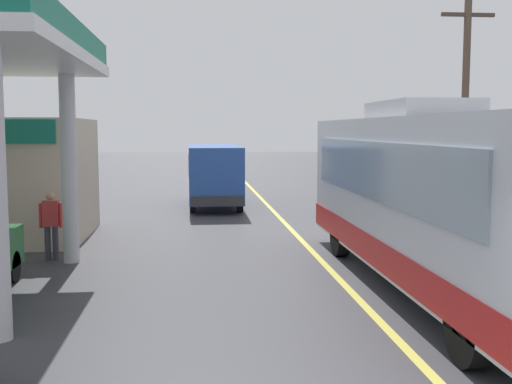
% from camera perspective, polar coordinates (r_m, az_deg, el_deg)
% --- Properties ---
extents(ground, '(120.00, 120.00, 0.00)m').
position_cam_1_polar(ground, '(25.13, 1.16, -1.31)').
color(ground, '#38383D').
extents(lane_divider_stripe, '(0.16, 50.00, 0.01)m').
position_cam_1_polar(lane_divider_stripe, '(20.22, 2.84, -3.04)').
color(lane_divider_stripe, '#D8CC4C').
rests_on(lane_divider_stripe, ground).
extents(coach_bus_main, '(2.60, 11.04, 3.69)m').
position_cam_1_polar(coach_bus_main, '(12.42, 16.33, -0.85)').
color(coach_bus_main, silver).
rests_on(coach_bus_main, ground).
extents(minibus_opposing_lane, '(2.04, 6.13, 2.44)m').
position_cam_1_polar(minibus_opposing_lane, '(25.11, -3.84, 2.05)').
color(minibus_opposing_lane, '#264C9E').
rests_on(minibus_opposing_lane, ground).
extents(pedestrian_near_pump, '(0.55, 0.22, 1.66)m').
position_cam_1_polar(pedestrian_near_pump, '(15.46, -18.35, -2.58)').
color(pedestrian_near_pump, '#33333F').
rests_on(pedestrian_near_pump, ground).
extents(utility_pole_roadside, '(1.80, 0.24, 7.46)m').
position_cam_1_polar(utility_pole_roadside, '(21.99, 18.67, 7.58)').
color(utility_pole_roadside, brown).
rests_on(utility_pole_roadside, ground).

